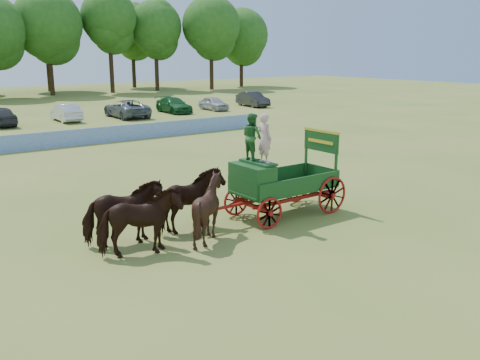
% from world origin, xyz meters
% --- Properties ---
extents(ground, '(160.00, 160.00, 0.00)m').
position_xyz_m(ground, '(0.00, 0.00, 0.00)').
color(ground, olive).
rests_on(ground, ground).
extents(horse_lead_left, '(2.63, 1.66, 2.05)m').
position_xyz_m(horse_lead_left, '(-7.79, -1.52, 1.03)').
color(horse_lead_left, black).
rests_on(horse_lead_left, ground).
extents(horse_lead_right, '(2.62, 1.62, 2.05)m').
position_xyz_m(horse_lead_right, '(-7.79, -0.42, 1.03)').
color(horse_lead_right, black).
rests_on(horse_lead_right, ground).
extents(horse_wheel_left, '(1.95, 1.76, 2.06)m').
position_xyz_m(horse_wheel_left, '(-5.39, -1.52, 1.03)').
color(horse_wheel_left, black).
rests_on(horse_wheel_left, ground).
extents(horse_wheel_right, '(2.60, 1.57, 2.05)m').
position_xyz_m(horse_wheel_right, '(-5.39, -0.42, 1.03)').
color(horse_wheel_right, black).
rests_on(horse_wheel_right, ground).
extents(farm_dray, '(6.00, 2.00, 3.84)m').
position_xyz_m(farm_dray, '(-2.46, -0.95, 1.71)').
color(farm_dray, '#A31210').
rests_on(farm_dray, ground).
extents(sponsor_banner, '(26.00, 0.08, 1.05)m').
position_xyz_m(sponsor_banner, '(-1.00, 18.00, 0.53)').
color(sponsor_banner, '#1E46A4').
rests_on(sponsor_banner, ground).
extents(parked_cars, '(49.62, 7.68, 1.64)m').
position_xyz_m(parked_cars, '(-3.47, 30.07, 0.79)').
color(parked_cars, silver).
rests_on(parked_cars, ground).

